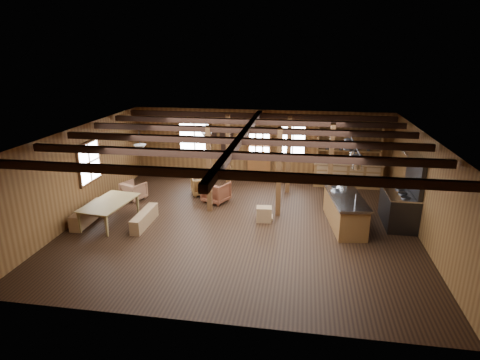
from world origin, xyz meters
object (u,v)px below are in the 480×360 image
object	(u,v)px
armchair_c	(134,191)
kitchen_island	(345,210)
commercial_range	(401,203)
armchair_b	(216,192)
dining_table	(111,212)
armchair_a	(202,185)

from	to	relation	value
armchair_c	kitchen_island	bearing A→B (deg)	-166.58
commercial_range	armchair_b	distance (m)	5.89
commercial_range	dining_table	xyz separation A→B (m)	(-8.54, -1.29, -0.35)
commercial_range	dining_table	world-z (taller)	commercial_range
kitchen_island	armchair_a	bearing A→B (deg)	150.64
kitchen_island	armchair_a	distance (m)	5.21
dining_table	armchair_b	xyz separation A→B (m)	(2.73, 2.23, 0.02)
kitchen_island	dining_table	size ratio (longest dim) A/B	1.36
commercial_range	armchair_a	size ratio (longest dim) A/B	2.97
armchair_b	armchair_c	size ratio (longest dim) A/B	1.12
commercial_range	armchair_c	distance (m)	8.72
kitchen_island	armchair_b	size ratio (longest dim) A/B	3.29
armchair_b	armchair_c	distance (m)	2.88
armchair_b	kitchen_island	bearing A→B (deg)	-173.23
dining_table	armchair_c	size ratio (longest dim) A/B	2.71
commercial_range	armchair_c	world-z (taller)	commercial_range
armchair_a	armchair_b	distance (m)	0.95
commercial_range	armchair_a	xyz separation A→B (m)	(-6.49, 1.60, -0.35)
armchair_a	armchair_c	bearing A→B (deg)	-1.04
dining_table	armchair_b	distance (m)	3.53
armchair_b	armchair_a	bearing A→B (deg)	-20.51
kitchen_island	commercial_range	distance (m)	1.69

